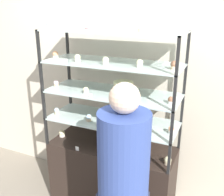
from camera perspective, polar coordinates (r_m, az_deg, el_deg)
name	(u,v)px	position (r m, az deg, el deg)	size (l,w,h in m)	color
back_wall	(127,79)	(2.82, 3.27, 4.17)	(8.00, 0.05, 2.60)	beige
display_base	(112,174)	(2.90, 0.00, -16.29)	(1.28, 0.49, 0.69)	black
display_riser_lower	(112,122)	(2.59, 0.00, -5.15)	(1.28, 0.49, 0.29)	black
display_riser_middle	(112,94)	(2.48, 0.00, 0.88)	(1.28, 0.49, 0.29)	black
display_riser_upper	(112,64)	(2.41, 0.00, 7.36)	(1.28, 0.49, 0.29)	black
display_riser_top	(112,32)	(2.37, 0.00, 14.16)	(1.28, 0.49, 0.29)	black
layer_cake_centerpiece	(123,87)	(2.48, 2.47, 2.45)	(0.19, 0.19, 0.10)	#DBBC84
sheet_cake_frosted	(134,123)	(2.45, 4.75, -5.49)	(0.24, 0.17, 0.06)	beige
cupcake_0	(62,133)	(2.93, -10.83, -7.58)	(0.06, 0.06, 0.08)	beige
cupcake_1	(108,149)	(2.59, -0.96, -11.01)	(0.06, 0.06, 0.08)	#CCB28C
cupcake_2	(168,161)	(2.47, 12.03, -13.19)	(0.06, 0.06, 0.08)	#CCB28C
price_tag_0	(77,149)	(2.64, -7.59, -10.86)	(0.04, 0.00, 0.04)	white
cupcake_3	(57,111)	(2.77, -11.95, -2.79)	(0.05, 0.05, 0.07)	#CCB28C
cupcake_4	(89,118)	(2.56, -5.08, -4.31)	(0.05, 0.05, 0.07)	#CCB28C
cupcake_5	(171,130)	(2.37, 12.75, -6.77)	(0.05, 0.05, 0.07)	white
price_tag_1	(110,129)	(2.36, -0.53, -6.70)	(0.04, 0.00, 0.04)	white
cupcake_6	(56,83)	(2.72, -12.06, 3.14)	(0.05, 0.05, 0.06)	#CCB28C
cupcake_7	(86,90)	(2.45, -5.71, 1.67)	(0.05, 0.05, 0.06)	white
cupcake_8	(171,100)	(2.23, 12.69, -0.49)	(0.05, 0.05, 0.06)	white
price_tag_2	(91,96)	(2.32, -4.67, 0.50)	(0.04, 0.00, 0.04)	white
cupcake_9	(55,55)	(2.66, -12.23, 9.19)	(0.06, 0.06, 0.07)	beige
cupcake_10	(77,58)	(2.44, -7.52, 8.58)	(0.06, 0.06, 0.07)	beige
cupcake_11	(106,61)	(2.30, -1.39, 8.08)	(0.06, 0.06, 0.07)	white
cupcake_12	(140,64)	(2.20, 6.06, 7.47)	(0.06, 0.06, 0.07)	beige
cupcake_13	(174,65)	(2.19, 13.35, 6.97)	(0.06, 0.06, 0.07)	#CCB28C
price_tag_3	(66,61)	(2.37, -10.03, 7.84)	(0.04, 0.00, 0.04)	white
cupcake_14	(50,25)	(2.57, -13.44, 15.23)	(0.06, 0.06, 0.07)	white
cupcake_15	(80,25)	(2.44, -7.04, 15.40)	(0.06, 0.06, 0.07)	beige
cupcake_16	(109,26)	(2.33, -0.58, 15.35)	(0.06, 0.06, 0.07)	beige
cupcake_17	(142,27)	(2.22, 6.46, 15.03)	(0.06, 0.06, 0.07)	#CCB28C
cupcake_18	(175,29)	(2.06, 13.50, 14.31)	(0.06, 0.06, 0.07)	white
price_tag_4	(82,29)	(2.24, -6.56, 14.75)	(0.04, 0.00, 0.04)	white
donut_glazed	(90,27)	(2.54, -4.86, 15.22)	(0.11, 0.11, 0.03)	#EFB2BC
customer_figure	(123,181)	(1.99, 2.44, -17.52)	(0.37, 0.37, 1.58)	#282D47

